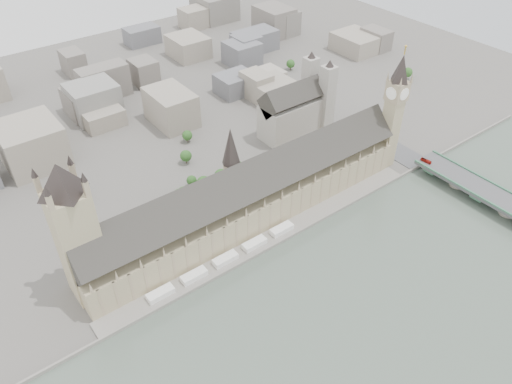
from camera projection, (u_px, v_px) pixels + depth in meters
ground at (265, 234)px, 366.67m from camera, size 900.00×900.00×0.00m
embankment_wall at (278, 243)px, 356.36m from camera, size 600.00×1.50×3.00m
river_terrace at (271, 238)px, 361.36m from camera, size 270.00×15.00×2.00m
terrace_tents at (225, 259)px, 340.85m from camera, size 118.00×7.00×4.00m
palace_of_westminster at (249, 196)px, 364.89m from camera, size 265.00×40.73×55.44m
elizabeth_tower at (395, 104)px, 401.04m from camera, size 17.00×17.00×107.50m
victoria_tower at (74, 227)px, 290.84m from camera, size 30.00×30.00×100.00m
central_tower at (231, 157)px, 342.24m from camera, size 13.00×13.00×48.00m
westminster_bridge at (499, 204)px, 385.60m from camera, size 25.00×325.00×10.25m
westminster_abbey at (296, 109)px, 463.05m from camera, size 68.00×36.00×64.00m
city_skyline_inland at (117, 89)px, 507.97m from camera, size 720.00×360.00×38.00m
park_trees at (209, 191)px, 394.77m from camera, size 110.00×30.00×15.00m
red_bus_north at (426, 161)px, 420.03m from camera, size 3.45×9.60×2.61m
car_approach at (366, 121)px, 473.61m from camera, size 2.84×5.33×1.47m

